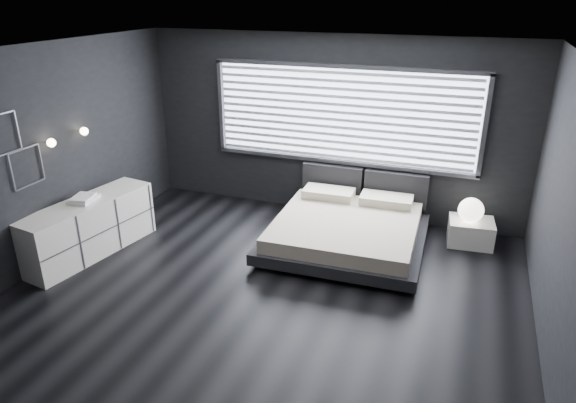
% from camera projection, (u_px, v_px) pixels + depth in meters
% --- Properties ---
extents(room, '(6.04, 6.00, 2.80)m').
position_uv_depth(room, '(261.00, 187.00, 5.56)').
color(room, black).
rests_on(room, ground).
extents(window, '(4.14, 0.09, 1.52)m').
position_uv_depth(window, '(342.00, 116.00, 7.75)').
color(window, white).
rests_on(window, ground).
extents(headboard, '(1.96, 0.16, 0.52)m').
position_uv_depth(headboard, '(364.00, 185.00, 7.98)').
color(headboard, black).
rests_on(headboard, ground).
extents(sconce_near, '(0.18, 0.11, 0.11)m').
position_uv_depth(sconce_near, '(51.00, 143.00, 6.45)').
color(sconce_near, silver).
rests_on(sconce_near, ground).
extents(sconce_far, '(0.18, 0.11, 0.11)m').
position_uv_depth(sconce_far, '(84.00, 131.00, 6.97)').
color(sconce_far, silver).
rests_on(sconce_far, ground).
extents(wall_art_upper, '(0.01, 0.48, 0.48)m').
position_uv_depth(wall_art_upper, '(2.00, 135.00, 5.86)').
color(wall_art_upper, '#47474C').
rests_on(wall_art_upper, ground).
extents(wall_art_lower, '(0.01, 0.48, 0.48)m').
position_uv_depth(wall_art_lower, '(27.00, 167.00, 6.26)').
color(wall_art_lower, '#47474C').
rests_on(wall_art_lower, ground).
extents(bed, '(2.21, 2.12, 0.56)m').
position_uv_depth(bed, '(346.00, 230.00, 7.19)').
color(bed, black).
rests_on(bed, ground).
extents(nightstand, '(0.66, 0.56, 0.36)m').
position_uv_depth(nightstand, '(470.00, 232.00, 7.32)').
color(nightstand, white).
rests_on(nightstand, ground).
extents(orb_lamp, '(0.35, 0.35, 0.35)m').
position_uv_depth(orb_lamp, '(471.00, 210.00, 7.16)').
color(orb_lamp, white).
rests_on(orb_lamp, nightstand).
extents(dresser, '(0.85, 1.98, 0.77)m').
position_uv_depth(dresser, '(89.00, 227.00, 6.98)').
color(dresser, white).
rests_on(dresser, ground).
extents(book_stack, '(0.33, 0.41, 0.08)m').
position_uv_depth(book_stack, '(83.00, 199.00, 6.84)').
color(book_stack, white).
rests_on(book_stack, dresser).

